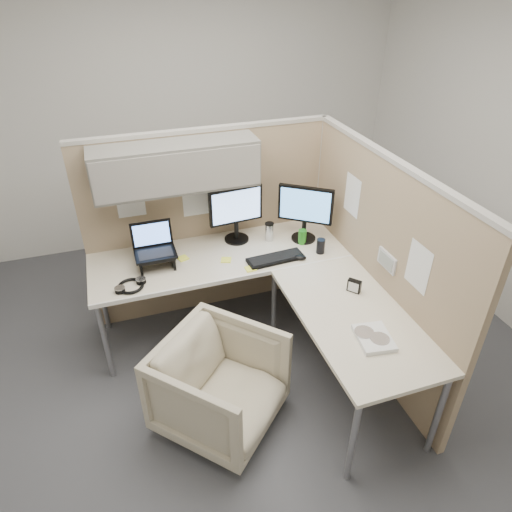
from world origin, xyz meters
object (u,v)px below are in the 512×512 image
object	(u,v)px
office_chair	(220,381)
keyboard	(275,259)
monitor_left	(236,210)
desk	(265,283)

from	to	relation	value
office_chair	keyboard	bearing A→B (deg)	4.72
office_chair	monitor_left	distance (m)	1.36
desk	office_chair	world-z (taller)	office_chair
office_chair	keyboard	xyz separation A→B (m)	(0.65, 0.72, 0.38)
keyboard	office_chair	bearing A→B (deg)	-135.35
desk	monitor_left	world-z (taller)	monitor_left
desk	monitor_left	xyz separation A→B (m)	(-0.04, 0.59, 0.32)
office_chair	keyboard	size ratio (longest dim) A/B	1.66
monitor_left	keyboard	distance (m)	0.51
monitor_left	keyboard	bearing A→B (deg)	-68.09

